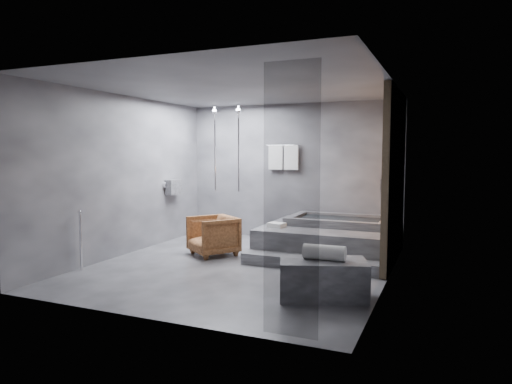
% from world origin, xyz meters
% --- Properties ---
extents(room, '(5.00, 5.04, 2.82)m').
position_xyz_m(room, '(0.40, 0.24, 1.73)').
color(room, '#2F2F31').
rests_on(room, ground).
extents(tub_deck, '(2.20, 2.00, 0.50)m').
position_xyz_m(tub_deck, '(1.05, 1.45, 0.25)').
color(tub_deck, '#343437').
rests_on(tub_deck, ground).
extents(tub_step, '(2.20, 0.36, 0.18)m').
position_xyz_m(tub_step, '(1.05, 0.27, 0.09)').
color(tub_step, '#343437').
rests_on(tub_step, ground).
extents(concrete_bench, '(1.20, 0.91, 0.48)m').
position_xyz_m(concrete_bench, '(1.61, -1.06, 0.24)').
color(concrete_bench, '#38383B').
rests_on(concrete_bench, ground).
extents(driftwood_chair, '(1.04, 1.05, 0.69)m').
position_xyz_m(driftwood_chair, '(-0.79, 0.52, 0.35)').
color(driftwood_chair, '#452411').
rests_on(driftwood_chair, ground).
extents(rolled_towel, '(0.53, 0.21, 0.19)m').
position_xyz_m(rolled_towel, '(1.62, -1.04, 0.57)').
color(rolled_towel, silver).
rests_on(rolled_towel, concrete_bench).
extents(deck_towel, '(0.32, 0.27, 0.07)m').
position_xyz_m(deck_towel, '(0.25, 0.94, 0.54)').
color(deck_towel, white).
rests_on(deck_towel, tub_deck).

